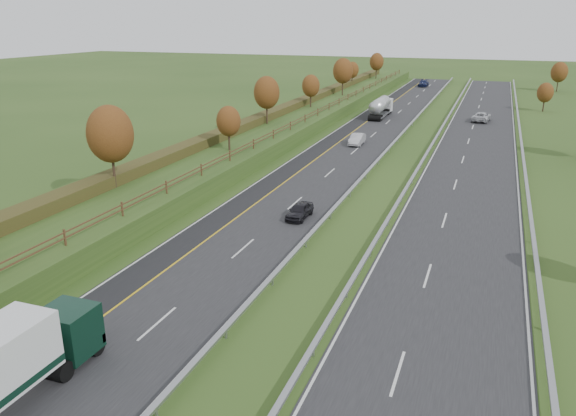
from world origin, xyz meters
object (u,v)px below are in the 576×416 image
car_dark_near (300,211)px  car_silver_mid (357,139)px  car_oncoming (481,117)px  car_small_far (423,83)px  road_tanker (381,107)px

car_dark_near → car_silver_mid: size_ratio=0.85×
car_oncoming → car_small_far: bearing=-66.2°
car_silver_mid → car_oncoming: (15.75, 25.91, 0.04)m
car_dark_near → car_small_far: bearing=93.1°
car_dark_near → road_tanker: bearing=95.6°
road_tanker → car_small_far: bearing=88.9°
car_dark_near → car_oncoming: size_ratio=0.68×
car_dark_near → car_silver_mid: (-2.49, 31.98, 0.09)m
car_dark_near → car_small_far: (-3.11, 108.45, 0.14)m
road_tanker → car_silver_mid: bearing=-86.3°
car_silver_mid → car_small_far: (-0.62, 76.47, 0.04)m
car_dark_near → car_silver_mid: 32.08m
car_small_far → car_oncoming: 53.14m
road_tanker → car_oncoming: (17.36, 1.17, -1.01)m
car_small_far → road_tanker: bearing=-90.0°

